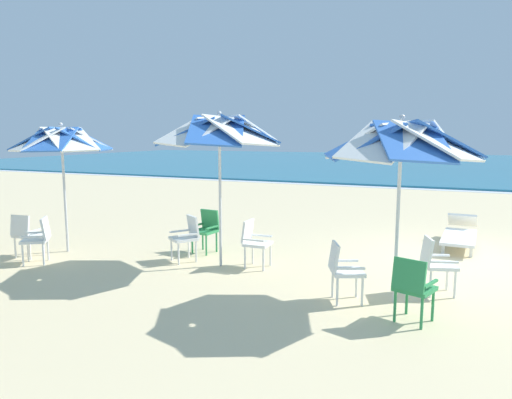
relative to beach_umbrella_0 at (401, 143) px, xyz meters
The scene contains 15 objects.
ground_plane 3.73m from the beach_umbrella_0, 69.97° to the left, with size 80.00×80.00×0.00m, color beige.
sea 33.22m from the beach_umbrella_0, 88.26° to the left, with size 80.00×36.00×0.10m, color teal.
surf_foam 15.04m from the beach_umbrella_0, 86.11° to the left, with size 80.00×0.70×0.01m, color white.
beach_umbrella_0 is the anchor object (origin of this frame).
plastic_chair_0 1.94m from the beach_umbrella_0, 160.54° to the right, with size 0.60×0.59×0.87m.
plastic_chair_1 1.93m from the beach_umbrella_0, 66.29° to the right, with size 0.56×0.58×0.87m.
plastic_chair_2 1.96m from the beach_umbrella_0, 51.60° to the left, with size 0.58×0.56×0.87m.
beach_umbrella_1 3.24m from the beach_umbrella_0, 167.90° to the left, with size 2.33×2.33×2.81m.
plastic_chair_3 4.37m from the beach_umbrella_0, 169.45° to the left, with size 0.62×0.63×0.87m.
plastic_chair_4 3.25m from the beach_umbrella_0, 161.63° to the left, with size 0.48×0.45×0.87m.
plastic_chair_5 4.54m from the beach_umbrella_0, 159.46° to the left, with size 0.49×0.52×0.87m.
beach_umbrella_2 6.57m from the beach_umbrella_0, behind, with size 1.97×1.97×2.63m.
plastic_chair_6 6.63m from the beach_umbrella_0, behind, with size 0.63×0.62×0.87m.
plastic_chair_7 7.15m from the beach_umbrella_0, behind, with size 0.48×0.51×0.87m.
sun_lounger_1 4.58m from the beach_umbrella_0, 77.90° to the left, with size 0.74×2.18×0.62m.
Camera 1 is at (-0.30, -9.40, 2.40)m, focal length 32.46 mm.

